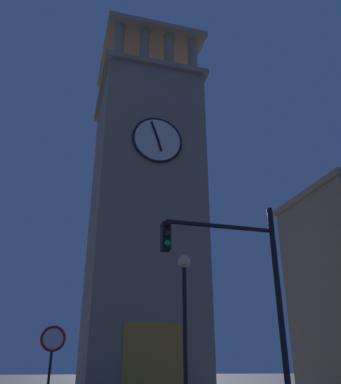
% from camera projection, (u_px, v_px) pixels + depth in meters
% --- Properties ---
extents(clocktower, '(7.23, 8.24, 27.40)m').
position_uv_depth(clocktower, '(143.00, 219.00, 26.98)').
color(clocktower, gray).
rests_on(clocktower, ground_plane).
extents(traffic_signal_mid, '(3.31, 0.41, 6.12)m').
position_uv_depth(traffic_signal_mid, '(243.00, 282.00, 10.57)').
color(traffic_signal_mid, black).
rests_on(traffic_signal_mid, ground_plane).
extents(street_lamp, '(0.44, 0.44, 5.47)m').
position_uv_depth(street_lamp, '(185.00, 305.00, 13.39)').
color(street_lamp, black).
rests_on(street_lamp, ground_plane).
extents(no_horn_sign, '(0.78, 0.14, 3.09)m').
position_uv_depth(no_horn_sign, '(52.00, 348.00, 12.47)').
color(no_horn_sign, black).
rests_on(no_horn_sign, ground_plane).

